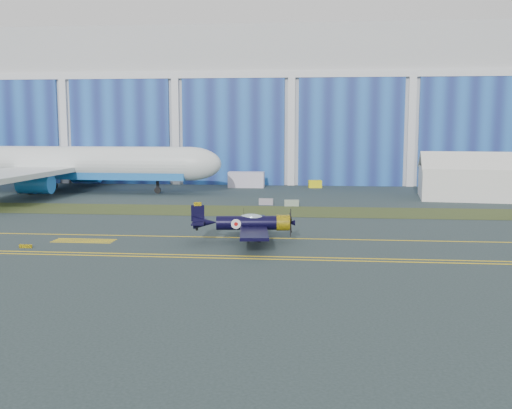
# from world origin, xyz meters

# --- Properties ---
(ground) EXTENTS (260.00, 260.00, 0.00)m
(ground) POSITION_xyz_m (0.00, 0.00, 0.00)
(ground) COLOR #2B393B
(ground) RESTS_ON ground
(grass_median) EXTENTS (260.00, 10.00, 0.02)m
(grass_median) POSITION_xyz_m (0.00, 14.00, 0.02)
(grass_median) COLOR #475128
(grass_median) RESTS_ON ground
(hangar) EXTENTS (220.00, 45.70, 30.00)m
(hangar) POSITION_xyz_m (0.00, 71.79, 14.96)
(hangar) COLOR silver
(hangar) RESTS_ON ground
(taxiway_centreline) EXTENTS (200.00, 0.20, 0.02)m
(taxiway_centreline) POSITION_xyz_m (0.00, -5.00, 0.01)
(taxiway_centreline) COLOR yellow
(taxiway_centreline) RESTS_ON ground
(edge_line_near) EXTENTS (80.00, 0.20, 0.02)m
(edge_line_near) POSITION_xyz_m (0.00, -14.50, 0.01)
(edge_line_near) COLOR yellow
(edge_line_near) RESTS_ON ground
(edge_line_far) EXTENTS (80.00, 0.20, 0.02)m
(edge_line_far) POSITION_xyz_m (0.00, -13.50, 0.01)
(edge_line_far) COLOR yellow
(edge_line_far) RESTS_ON ground
(hold_short_ladder) EXTENTS (6.00, 2.40, 0.02)m
(hold_short_ladder) POSITION_xyz_m (-18.00, -8.10, 0.01)
(hold_short_ladder) COLOR yellow
(hold_short_ladder) RESTS_ON ground
(guard_board_left) EXTENTS (1.20, 0.15, 0.35)m
(guard_board_left) POSITION_xyz_m (-22.00, -12.00, 0.17)
(guard_board_left) COLOR yellow
(guard_board_left) RESTS_ON ground
(warbird) EXTENTS (12.50, 14.53, 3.97)m
(warbird) POSITION_xyz_m (-2.09, -7.30, 1.89)
(warbird) COLOR black
(warbird) RESTS_ON ground
(jetliner) EXTENTS (64.91, 55.70, 21.98)m
(jetliner) POSITION_xyz_m (-38.98, 33.85, 10.99)
(jetliner) COLOR silver
(jetliner) RESTS_ON ground
(tent) EXTENTS (16.81, 13.12, 7.26)m
(tent) POSITION_xyz_m (28.50, 30.78, 3.63)
(tent) COLOR silver
(tent) RESTS_ON ground
(shipping_container) EXTENTS (6.52, 2.62, 2.82)m
(shipping_container) POSITION_xyz_m (-7.99, 44.50, 1.41)
(shipping_container) COLOR silver
(shipping_container) RESTS_ON ground
(tug) EXTENTS (2.49, 1.74, 1.35)m
(tug) POSITION_xyz_m (4.52, 45.11, 0.68)
(tug) COLOR yellow
(tug) RESTS_ON ground
(barrier_a) EXTENTS (2.03, 0.71, 0.90)m
(barrier_a) POSITION_xyz_m (-2.45, 20.38, 0.45)
(barrier_a) COLOR gray
(barrier_a) RESTS_ON ground
(barrier_b) EXTENTS (2.06, 0.85, 0.90)m
(barrier_b) POSITION_xyz_m (1.21, 19.22, 0.45)
(barrier_b) COLOR gray
(barrier_b) RESTS_ON ground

